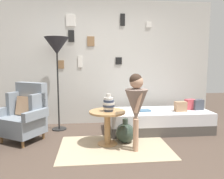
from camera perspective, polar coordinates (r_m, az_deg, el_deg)
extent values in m
plane|color=#4C3D33|center=(3.12, -0.96, -17.97)|extent=(12.00, 12.00, 0.00)
cube|color=beige|center=(4.77, -3.07, 6.85)|extent=(4.80, 0.10, 2.60)
cube|color=black|center=(4.75, -10.45, 13.37)|extent=(0.12, 0.02, 0.24)
cube|color=#BABAB1|center=(4.75, -10.46, 13.38)|extent=(0.09, 0.01, 0.19)
cube|color=black|center=(4.84, 2.74, 17.51)|extent=(0.10, 0.02, 0.25)
cube|color=#5D5D56|center=(4.84, 2.75, 17.52)|extent=(0.08, 0.01, 0.19)
cube|color=olive|center=(4.75, -12.99, 6.31)|extent=(0.12, 0.02, 0.17)
cube|color=#B4B4B0|center=(4.74, -13.00, 6.31)|extent=(0.09, 0.01, 0.13)
cube|color=white|center=(4.71, -8.19, 7.14)|extent=(0.09, 0.02, 0.25)
cube|color=silver|center=(4.71, -8.19, 7.14)|extent=(0.07, 0.01, 0.19)
cube|color=olive|center=(4.73, -5.47, 12.26)|extent=(0.15, 0.02, 0.20)
cube|color=#AFAFA7|center=(4.73, -5.47, 12.26)|extent=(0.12, 0.01, 0.16)
cube|color=white|center=(4.80, -10.62, 17.10)|extent=(0.18, 0.02, 0.23)
cube|color=beige|center=(4.79, -10.62, 17.11)|extent=(0.14, 0.01, 0.18)
cube|color=black|center=(4.75, 1.73, 7.39)|extent=(0.13, 0.02, 0.15)
cube|color=beige|center=(4.75, 1.73, 7.39)|extent=(0.11, 0.01, 0.12)
cube|color=white|center=(4.94, 9.46, 16.17)|extent=(0.10, 0.02, 0.12)
cube|color=gray|center=(4.94, 9.48, 16.18)|extent=(0.08, 0.01, 0.10)
cube|color=tan|center=(3.55, 0.69, -14.68)|extent=(1.70, 1.12, 0.01)
cylinder|color=olive|center=(4.14, -26.58, -11.42)|extent=(0.04, 0.04, 0.12)
cylinder|color=olive|center=(3.79, -21.98, -12.89)|extent=(0.04, 0.04, 0.12)
cylinder|color=olive|center=(4.41, -21.93, -10.03)|extent=(0.04, 0.04, 0.12)
cylinder|color=olive|center=(4.09, -17.28, -11.22)|extent=(0.04, 0.04, 0.12)
cube|color=gray|center=(4.04, -22.10, -8.53)|extent=(0.80, 0.79, 0.30)
cube|color=gray|center=(4.11, -20.01, -2.11)|extent=(0.58, 0.43, 0.55)
cube|color=gray|center=(4.22, -23.72, -3.18)|extent=(0.23, 0.30, 0.39)
cube|color=gray|center=(3.85, -18.64, -3.91)|extent=(0.23, 0.30, 0.39)
cube|color=gray|center=(4.22, -25.48, -4.96)|extent=(0.34, 0.48, 0.14)
cube|color=gray|center=(3.74, -19.05, -6.15)|extent=(0.34, 0.48, 0.14)
cube|color=tan|center=(4.04, -21.28, -3.98)|extent=(0.39, 0.33, 0.33)
cube|color=#4C4742|center=(4.43, 11.91, -9.20)|extent=(1.90, 0.81, 0.18)
cube|color=silver|center=(4.38, 11.98, -6.69)|extent=(1.90, 0.81, 0.22)
cube|color=#474C56|center=(4.61, 21.26, -3.65)|extent=(0.21, 0.15, 0.20)
cube|color=#D64C56|center=(4.58, 19.43, -3.63)|extent=(0.19, 0.14, 0.20)
cube|color=tan|center=(4.36, 17.24, -4.19)|extent=(0.22, 0.14, 0.18)
cylinder|color=tan|center=(3.68, -1.19, -13.80)|extent=(0.32, 0.32, 0.02)
cylinder|color=tan|center=(3.59, -1.20, -9.92)|extent=(0.10, 0.10, 0.50)
cylinder|color=tan|center=(3.53, -1.21, -5.79)|extent=(0.58, 0.58, 0.03)
cylinder|color=#2D384C|center=(3.50, -0.85, -5.33)|extent=(0.14, 0.14, 0.04)
cylinder|color=silver|center=(3.49, -0.85, -4.75)|extent=(0.16, 0.16, 0.04)
cylinder|color=#2D384C|center=(3.48, -0.85, -4.16)|extent=(0.19, 0.19, 0.04)
cylinder|color=silver|center=(3.48, -0.85, -3.58)|extent=(0.19, 0.19, 0.04)
cylinder|color=#2D384C|center=(3.47, -0.85, -2.99)|extent=(0.16, 0.16, 0.04)
cylinder|color=silver|center=(3.46, -0.85, -2.40)|extent=(0.14, 0.14, 0.04)
cylinder|color=silver|center=(3.46, -0.86, -1.61)|extent=(0.07, 0.07, 0.06)
cylinder|color=black|center=(4.56, -13.42, -9.83)|extent=(0.28, 0.28, 0.02)
cylinder|color=black|center=(4.38, -13.74, 0.89)|extent=(0.03, 0.03, 1.68)
cone|color=#232328|center=(4.37, -14.05, 10.86)|extent=(0.46, 0.46, 0.32)
cylinder|color=tan|center=(3.34, 6.23, -11.73)|extent=(0.07, 0.07, 0.49)
cylinder|color=tan|center=(3.44, 6.03, -11.19)|extent=(0.07, 0.07, 0.49)
cone|color=gray|center=(3.28, 6.24, -4.03)|extent=(0.34, 0.34, 0.47)
cylinder|color=gray|center=(3.25, 6.27, -1.33)|extent=(0.17, 0.17, 0.18)
cylinder|color=tan|center=(3.15, 6.87, -3.26)|extent=(0.13, 0.06, 0.31)
cylinder|color=tan|center=(3.38, 6.35, -2.52)|extent=(0.13, 0.06, 0.31)
sphere|color=tan|center=(3.23, 6.32, 1.99)|extent=(0.20, 0.20, 0.20)
sphere|color=#38281E|center=(3.22, 6.15, 2.43)|extent=(0.19, 0.19, 0.19)
cube|color=#497090|center=(4.23, 8.28, -5.34)|extent=(0.24, 0.19, 0.03)
sphere|color=#2D3D33|center=(3.71, 3.41, -11.15)|extent=(0.32, 0.32, 0.32)
cylinder|color=#2D3D33|center=(3.66, 3.44, -8.16)|extent=(0.09, 0.09, 0.09)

